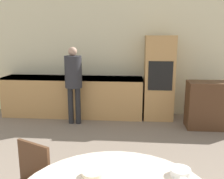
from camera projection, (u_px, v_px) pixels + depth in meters
wall_back at (118, 57)px, 5.69m from camera, size 6.80×0.05×2.60m
kitchen_counter at (73, 96)px, 5.62m from camera, size 3.11×0.60×0.88m
oven_unit at (159, 78)px, 5.37m from camera, size 0.62×0.59×1.79m
sideboard at (215, 105)px, 4.85m from camera, size 1.08×0.45×0.93m
person_standing at (73, 77)px, 5.00m from camera, size 0.34×0.34×1.57m
bowl_near at (180, 172)px, 1.92m from camera, size 0.16×0.16×0.05m
bowl_centre at (93, 174)px, 1.90m from camera, size 0.17×0.17×0.05m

